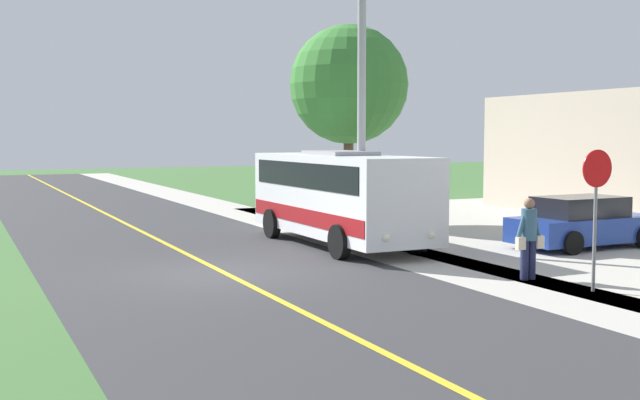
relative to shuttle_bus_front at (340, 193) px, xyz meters
name	(u,v)px	position (x,y,z in m)	size (l,w,h in m)	color
ground_plane	(224,273)	(4.48, 2.93, -1.50)	(120.00, 120.00, 0.00)	#3D6633
road_surface	(224,273)	(4.48, 2.93, -1.50)	(8.00, 100.00, 0.01)	#333335
sidewalk	(416,258)	(-0.72, 2.93, -1.50)	(2.40, 100.00, 0.01)	#B2ADA3
road_centre_line	(224,272)	(4.48, 2.93, -1.50)	(0.16, 100.00, 0.00)	gold
shuttle_bus_front	(340,193)	(0.00, 0.00, 0.00)	(2.62, 7.59, 2.72)	white
pedestrian_with_bags	(529,236)	(-1.29, 6.60, -0.53)	(0.72, 0.34, 1.80)	#1E2347
stop_sign	(596,195)	(-1.62, 8.21, 0.46)	(0.76, 0.07, 2.88)	slate
street_light_pole	(358,94)	(-0.39, 0.33, 2.83)	(1.97, 0.24, 7.85)	#9E9EA3
parked_car_near	(583,223)	(-6.02, 3.35, -0.82)	(4.46, 2.13, 1.45)	navy
tree_curbside	(349,85)	(-2.92, -5.08, 3.47)	(4.27, 4.27, 7.12)	brown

